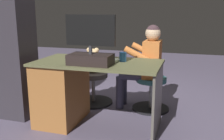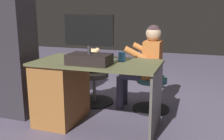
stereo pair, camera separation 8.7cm
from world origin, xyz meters
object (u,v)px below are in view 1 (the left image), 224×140
at_px(office_chair_teddy, 93,87).
at_px(person, 145,61).
at_px(monitor, 91,52).
at_px(cup, 123,57).
at_px(visitor_chair, 151,91).
at_px(desk, 69,89).
at_px(keyboard, 93,59).
at_px(tv_remote, 77,60).
at_px(teddy_bear, 93,61).
at_px(computer_mouse, 68,57).

height_order(office_chair_teddy, person, person).
xyz_separation_m(monitor, cup, (-0.26, -0.26, -0.08)).
bearing_deg(visitor_chair, monitor, 58.81).
height_order(monitor, cup, monitor).
bearing_deg(desk, visitor_chair, -141.74).
distance_m(keyboard, tv_remote, 0.18).
bearing_deg(cup, monitor, 44.15).
relative_size(cup, visitor_chair, 0.21).
bearing_deg(office_chair_teddy, tv_remote, 97.58).
distance_m(desk, person, 1.01).
xyz_separation_m(tv_remote, office_chair_teddy, (0.09, -0.69, -0.50)).
bearing_deg(desk, keyboard, -160.41).
height_order(tv_remote, office_chair_teddy, tv_remote).
height_order(keyboard, person, person).
height_order(keyboard, office_chair_teddy, keyboard).
xyz_separation_m(office_chair_teddy, person, (-0.70, 0.00, 0.40)).
relative_size(monitor, cup, 5.19).
distance_m(desk, office_chair_teddy, 0.67).
xyz_separation_m(teddy_bear, visitor_chair, (-0.79, 0.02, -0.34)).
bearing_deg(computer_mouse, monitor, 147.86).
relative_size(keyboard, tv_remote, 2.80).
height_order(computer_mouse, person, person).
distance_m(tv_remote, person, 0.93).
distance_m(desk, teddy_bear, 0.70).
xyz_separation_m(desk, teddy_bear, (-0.03, -0.67, 0.20)).
height_order(keyboard, teddy_bear, teddy_bear).
xyz_separation_m(cup, office_chair_teddy, (0.56, -0.56, -0.54)).
relative_size(desk, visitor_chair, 2.82).
bearing_deg(visitor_chair, computer_mouse, 34.28).
distance_m(monitor, cup, 0.38).
distance_m(keyboard, visitor_chair, 0.94).
distance_m(cup, tv_remote, 0.49).
bearing_deg(office_chair_teddy, keyboard, 111.40).
relative_size(monitor, computer_mouse, 5.28).
bearing_deg(computer_mouse, office_chair_teddy, -96.34).
height_order(monitor, teddy_bear, monitor).
bearing_deg(office_chair_teddy, teddy_bear, -90.00).
distance_m(cup, teddy_bear, 0.83).
distance_m(monitor, teddy_bear, 0.92).
bearing_deg(visitor_chair, teddy_bear, -1.16).
xyz_separation_m(desk, office_chair_teddy, (-0.03, -0.66, -0.16)).
relative_size(tv_remote, teddy_bear, 0.44).
distance_m(computer_mouse, visitor_chair, 1.15).
distance_m(office_chair_teddy, visitor_chair, 0.79).
relative_size(keyboard, office_chair_teddy, 0.80).
distance_m(teddy_bear, person, 0.70).
bearing_deg(keyboard, person, -130.64).
distance_m(teddy_bear, visitor_chair, 0.86).
bearing_deg(teddy_bear, computer_mouse, 83.77).
bearing_deg(tv_remote, visitor_chair, -163.78).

